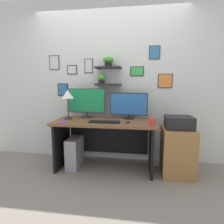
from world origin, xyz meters
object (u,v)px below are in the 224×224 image
object	(u,v)px
cell_phone	(62,122)
coffee_mug	(152,122)
computer_mouse	(128,122)
desk_lamp	(68,96)
monitor_left	(87,102)
drawer_cabinet	(177,151)
monitor_right	(129,105)
keyboard	(105,122)
desk	(106,134)
printer	(179,122)
computer_tower_left	(75,152)

from	to	relation	value
cell_phone	coffee_mug	world-z (taller)	coffee_mug
computer_mouse	desk_lamp	size ratio (longest dim) A/B	0.20
computer_mouse	monitor_left	bearing A→B (deg)	154.61
desk_lamp	drawer_cabinet	world-z (taller)	desk_lamp
monitor_right	keyboard	size ratio (longest dim) A/B	1.34
computer_mouse	drawer_cabinet	xyz separation A→B (m)	(0.71, 0.07, -0.43)
desk	monitor_left	bearing A→B (deg)	154.16
monitor_left	printer	xyz separation A→B (m)	(1.40, -0.26, -0.24)
desk	computer_mouse	xyz separation A→B (m)	(0.35, -0.16, 0.23)
cell_phone	computer_tower_left	distance (m)	0.58
monitor_left	computer_mouse	world-z (taller)	monitor_left
keyboard	printer	size ratio (longest dim) A/B	1.16
monitor_left	keyboard	world-z (taller)	monitor_left
keyboard	coffee_mug	bearing A→B (deg)	-5.36
computer_mouse	computer_tower_left	distance (m)	1.00
desk	coffee_mug	distance (m)	0.78
monitor_left	monitor_right	world-z (taller)	monitor_left
desk	printer	xyz separation A→B (m)	(1.06, -0.09, 0.23)
coffee_mug	cell_phone	bearing A→B (deg)	-177.93
desk_lamp	cell_phone	xyz separation A→B (m)	(0.03, -0.31, -0.36)
cell_phone	printer	distance (m)	1.65
keyboard	computer_mouse	bearing A→B (deg)	5.49
coffee_mug	computer_tower_left	bearing A→B (deg)	170.89
printer	desk	bearing A→B (deg)	175.12
desk_lamp	computer_tower_left	bearing A→B (deg)	-33.51
monitor_left	coffee_mug	bearing A→B (deg)	-22.34
cell_phone	desk_lamp	bearing A→B (deg)	115.09
coffee_mug	printer	world-z (taller)	printer
printer	computer_mouse	bearing A→B (deg)	-174.18
monitor_left	monitor_right	distance (m)	0.68
cell_phone	printer	world-z (taller)	printer
printer	computer_tower_left	size ratio (longest dim) A/B	0.82
keyboard	computer_mouse	xyz separation A→B (m)	(0.33, 0.03, 0.01)
monitor_left	drawer_cabinet	size ratio (longest dim) A/B	0.89
desk	monitor_left	size ratio (longest dim) A/B	2.51
computer_mouse	desk_lamp	xyz separation A→B (m)	(-0.95, 0.17, 0.35)
computer_mouse	coffee_mug	size ratio (longest dim) A/B	1.00
desk_lamp	desk	bearing A→B (deg)	-0.56
desk	desk_lamp	size ratio (longest dim) A/B	3.30
desk_lamp	computer_tower_left	xyz separation A→B (m)	(0.11, -0.08, -0.88)
monitor_right	keyboard	xyz separation A→B (m)	(-0.32, -0.36, -0.20)
monitor_left	printer	world-z (taller)	monitor_left
monitor_right	printer	xyz separation A→B (m)	(0.72, -0.26, -0.20)
computer_mouse	drawer_cabinet	size ratio (longest dim) A/B	0.13
monitor_right	cell_phone	world-z (taller)	monitor_right
desk_lamp	drawer_cabinet	distance (m)	1.84
keyboard	drawer_cabinet	distance (m)	1.13
cell_phone	coffee_mug	size ratio (longest dim) A/B	1.56
monitor_right	printer	world-z (taller)	monitor_right
monitor_left	computer_tower_left	size ratio (longest dim) A/B	1.30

